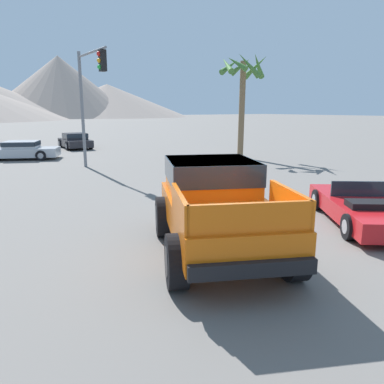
{
  "coord_description": "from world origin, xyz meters",
  "views": [
    {
      "loc": [
        -5.11,
        -6.28,
        3.0
      ],
      "look_at": [
        -0.49,
        0.57,
        1.16
      ],
      "focal_mm": 35.0,
      "sensor_mm": 36.0,
      "label": 1
    }
  ],
  "objects": [
    {
      "name": "ground_plane",
      "position": [
        0.0,
        0.0,
        0.0
      ],
      "size": [
        320.0,
        320.0,
        0.0
      ],
      "primitive_type": "plane",
      "color": "slate"
    },
    {
      "name": "orange_pickup_truck",
      "position": [
        -0.37,
        -0.16,
        1.07
      ],
      "size": [
        3.78,
        5.07,
        1.89
      ],
      "rotation": [
        0.0,
        0.0,
        -0.44
      ],
      "color": "orange",
      "rests_on": "ground_plane"
    },
    {
      "name": "red_convertible_car",
      "position": [
        4.08,
        -0.89,
        0.4
      ],
      "size": [
        4.04,
        4.54,
        1.05
      ],
      "rotation": [
        0.0,
        0.0,
        -0.64
      ],
      "color": "red",
      "rests_on": "ground_plane"
    },
    {
      "name": "parked_car_dark",
      "position": [
        3.67,
        22.98,
        0.6
      ],
      "size": [
        2.14,
        4.25,
        1.18
      ],
      "rotation": [
        0.0,
        0.0,
        6.22
      ],
      "color": "#232328",
      "rests_on": "ground_plane"
    },
    {
      "name": "parked_car_silver",
      "position": [
        -1.06,
        18.34,
        0.56
      ],
      "size": [
        4.78,
        3.5,
        1.1
      ],
      "rotation": [
        0.0,
        0.0,
        1.14
      ],
      "color": "#B7BABF",
      "rests_on": "ground_plane"
    },
    {
      "name": "traffic_light_crosswalk",
      "position": [
        1.2,
        11.83,
        4.04
      ],
      "size": [
        0.38,
        3.66,
        5.8
      ],
      "rotation": [
        0.0,
        0.0,
        4.71
      ],
      "color": "slate",
      "rests_on": "ground_plane"
    },
    {
      "name": "palm_tree_short",
      "position": [
        10.51,
        11.44,
        4.69
      ],
      "size": [
        2.76,
        2.74,
        6.2
      ],
      "color": "brown",
      "rests_on": "ground_plane"
    }
  ]
}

